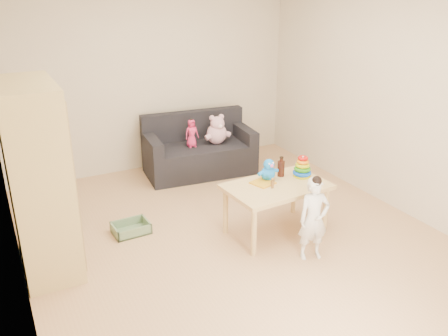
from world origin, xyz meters
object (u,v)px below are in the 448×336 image
toddler (314,220)px  sofa (200,159)px  play_table (276,209)px  wardrobe (38,179)px

toddler → sofa: bearing=104.9°
toddler → play_table: bearing=107.9°
play_table → toddler: toddler is taller
wardrobe → toddler: 2.51m
wardrobe → play_table: 2.32m
wardrobe → sofa: bearing=32.6°
toddler → wardrobe: bearing=168.7°
wardrobe → sofa: (2.18, 1.39, -0.65)m
wardrobe → play_table: bearing=-12.0°
play_table → toddler: bearing=-85.5°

